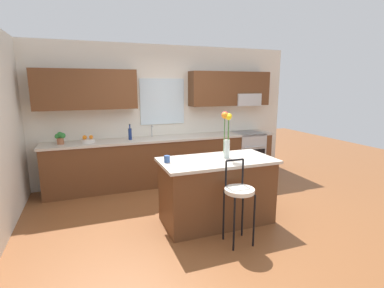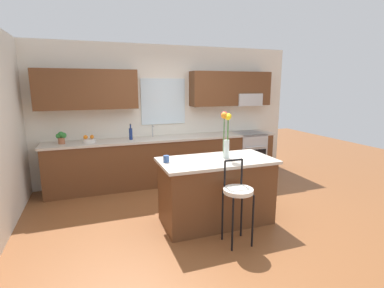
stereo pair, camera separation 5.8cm
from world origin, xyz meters
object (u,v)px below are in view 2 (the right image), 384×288
object	(u,v)px
bar_stool_near	(238,194)
potted_plant_small	(61,137)
oven_range	(248,153)
kitchen_island	(216,191)
mug_ceramic	(166,159)
bottle_olive_oil	(131,133)
flower_vase	(226,131)
fruit_bowl_oranges	(89,140)

from	to	relation	value
bar_stool_near	potted_plant_small	size ratio (longest dim) A/B	4.78
oven_range	kitchen_island	world-z (taller)	same
kitchen_island	mug_ceramic	xyz separation A→B (m)	(-0.69, 0.09, 0.50)
bottle_olive_oil	potted_plant_small	world-z (taller)	bottle_olive_oil
kitchen_island	flower_vase	bearing A→B (deg)	11.99
fruit_bowl_oranges	bar_stool_near	bearing A→B (deg)	-56.69
potted_plant_small	kitchen_island	bearing A→B (deg)	-42.02
bar_stool_near	flower_vase	distance (m)	0.95
mug_ceramic	potted_plant_small	world-z (taller)	potted_plant_small
oven_range	fruit_bowl_oranges	world-z (taller)	fruit_bowl_oranges
mug_ceramic	fruit_bowl_oranges	bearing A→B (deg)	117.97
flower_vase	bottle_olive_oil	distance (m)	2.15
kitchen_island	bottle_olive_oil	bearing A→B (deg)	115.54
bottle_olive_oil	fruit_bowl_oranges	bearing A→B (deg)	180.00
oven_range	fruit_bowl_oranges	size ratio (longest dim) A/B	3.83
mug_ceramic	fruit_bowl_oranges	world-z (taller)	fruit_bowl_oranges
bar_stool_near	flower_vase	xyz separation A→B (m)	(0.15, 0.65, 0.67)
bar_stool_near	mug_ceramic	world-z (taller)	bar_stool_near
kitchen_island	bottle_olive_oil	world-z (taller)	bottle_olive_oil
kitchen_island	bottle_olive_oil	distance (m)	2.17
bar_stool_near	flower_vase	size ratio (longest dim) A/B	1.60
kitchen_island	fruit_bowl_oranges	size ratio (longest dim) A/B	6.62
flower_vase	bottle_olive_oil	bearing A→B (deg)	119.48
fruit_bowl_oranges	oven_range	bearing A→B (deg)	-0.43
kitchen_island	flower_vase	xyz separation A→B (m)	(0.15, 0.03, 0.84)
bar_stool_near	potted_plant_small	bearing A→B (deg)	129.88
potted_plant_small	mug_ceramic	bearing A→B (deg)	-52.06
mug_ceramic	potted_plant_small	bearing A→B (deg)	127.94
kitchen_island	potted_plant_small	bearing A→B (deg)	137.98
kitchen_island	mug_ceramic	world-z (taller)	mug_ceramic
bottle_olive_oil	bar_stool_near	bearing A→B (deg)	-70.21
flower_vase	bottle_olive_oil	world-z (taller)	flower_vase
oven_range	potted_plant_small	world-z (taller)	potted_plant_small
oven_range	bottle_olive_oil	xyz separation A→B (m)	(-2.52, 0.02, 0.58)
kitchen_island	flower_vase	size ratio (longest dim) A/B	2.44
oven_range	mug_ceramic	world-z (taller)	mug_ceramic
oven_range	flower_vase	xyz separation A→B (m)	(-1.47, -1.83, 0.85)
bottle_olive_oil	potted_plant_small	bearing A→B (deg)	-179.98
oven_range	flower_vase	bearing A→B (deg)	-128.64
kitchen_island	fruit_bowl_oranges	world-z (taller)	fruit_bowl_oranges
oven_range	potted_plant_small	bearing A→B (deg)	179.63
oven_range	kitchen_island	bearing A→B (deg)	-130.86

